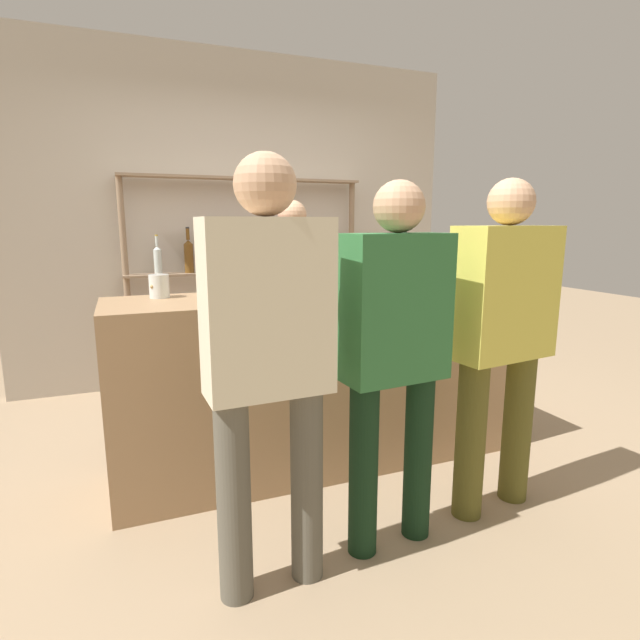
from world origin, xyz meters
The scene contains 13 objects.
ground_plane centered at (0.00, 0.00, 0.00)m, with size 16.00×16.00×0.00m, color #9E8466.
bar_counter centered at (0.00, 0.00, 0.50)m, with size 2.28×0.58×1.00m, color #997551.
back_wall centered at (0.00, 1.89, 1.40)m, with size 3.88×0.12×2.80m, color #B2A899.
back_shelf centered at (0.00, 1.71, 1.16)m, with size 2.03×0.18×1.76m.
counter_bottle_0 centered at (-0.44, 0.03, 1.13)m, with size 0.08×0.08×0.32m.
counter_bottle_1 centered at (-0.05, -0.11, 1.13)m, with size 0.09×0.09×0.33m.
counter_bottle_2 centered at (0.41, -0.19, 1.14)m, with size 0.08×0.08×0.36m.
wine_glass centered at (-0.15, -0.09, 1.14)m, with size 0.07×0.07×0.18m.
cork_jar centered at (-0.84, 0.16, 1.06)m, with size 0.10×0.10×0.12m.
customer_right centered at (0.62, -0.75, 0.91)m, with size 0.52×0.28×1.58m.
customer_center centered at (0.01, -0.82, 0.91)m, with size 0.45×0.23×1.55m.
customer_left centered at (-0.55, -0.89, 0.95)m, with size 0.46×0.22×1.62m.
server_behind_counter centered at (0.12, 0.82, 0.90)m, with size 0.46×0.31×1.54m.
Camera 1 is at (-1.01, -2.55, 1.39)m, focal length 28.00 mm.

